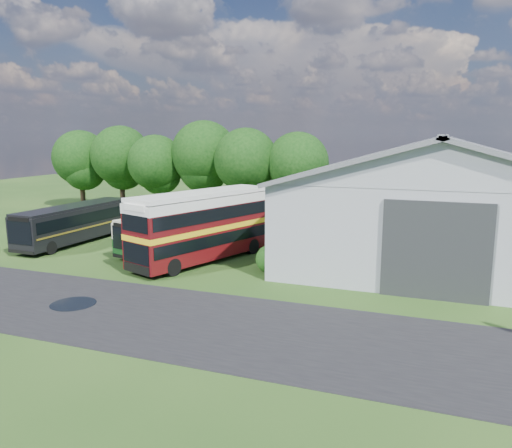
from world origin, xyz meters
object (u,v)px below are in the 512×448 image
at_px(bus_green_single, 177,230).
at_px(bus_dark_single, 75,223).
at_px(storage_shed, 440,192).
at_px(bus_maroon_double, 203,227).

relative_size(bus_green_single, bus_dark_single, 0.95).
distance_m(storage_shed, bus_dark_single, 27.11).
bearing_deg(storage_shed, bus_maroon_double, -147.46).
bearing_deg(storage_shed, bus_green_single, -158.97).
height_order(bus_green_single, bus_dark_single, bus_dark_single).
distance_m(storage_shed, bus_maroon_double, 17.07).
bearing_deg(bus_maroon_double, bus_dark_single, -168.34).
bearing_deg(bus_dark_single, bus_maroon_double, -5.97).
height_order(storage_shed, bus_green_single, storage_shed).
bearing_deg(bus_maroon_double, bus_green_single, 163.41).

